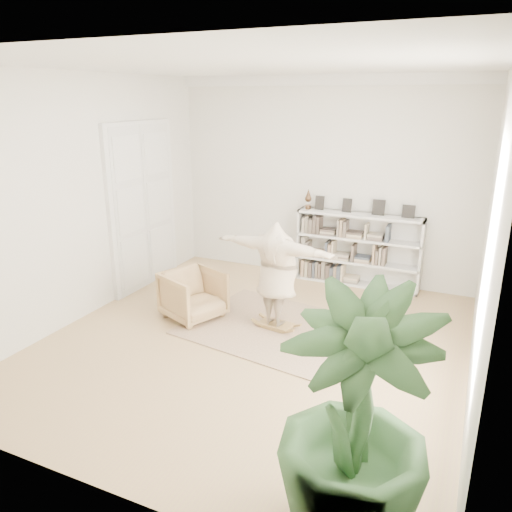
% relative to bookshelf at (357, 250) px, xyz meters
% --- Properties ---
extents(floor, '(6.00, 6.00, 0.00)m').
position_rel_bookshelf_xyz_m(floor, '(-0.74, -2.82, -0.64)').
color(floor, tan).
rests_on(floor, ground).
extents(room_shell, '(6.00, 6.00, 6.00)m').
position_rel_bookshelf_xyz_m(room_shell, '(-0.74, 0.12, 2.87)').
color(room_shell, silver).
rests_on(room_shell, floor).
extents(doors, '(0.09, 1.78, 2.92)m').
position_rel_bookshelf_xyz_m(doors, '(-3.45, -1.52, 0.76)').
color(doors, white).
rests_on(doors, floor).
extents(bookshelf, '(2.20, 0.35, 1.64)m').
position_rel_bookshelf_xyz_m(bookshelf, '(0.00, 0.00, 0.00)').
color(bookshelf, silver).
rests_on(bookshelf, floor).
extents(armchair, '(1.06, 1.04, 0.74)m').
position_rel_bookshelf_xyz_m(armchair, '(-1.92, -2.45, -0.26)').
color(armchair, tan).
rests_on(armchair, floor).
extents(rug, '(2.77, 2.35, 0.02)m').
position_rel_bookshelf_xyz_m(rug, '(-0.62, -2.29, -0.63)').
color(rug, tan).
rests_on(rug, floor).
extents(rocker_board, '(0.52, 0.36, 0.10)m').
position_rel_bookshelf_xyz_m(rocker_board, '(-0.62, -2.29, -0.57)').
color(rocker_board, olive).
rests_on(rocker_board, rug).
extents(person, '(1.93, 0.78, 1.52)m').
position_rel_bookshelf_xyz_m(person, '(-0.62, -2.29, 0.25)').
color(person, '#C1AD91').
rests_on(person, rocker_board).
extents(houseplant, '(1.23, 1.23, 2.02)m').
position_rel_bookshelf_xyz_m(houseplant, '(1.23, -5.37, 0.38)').
color(houseplant, '#2C5229').
rests_on(houseplant, floor).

